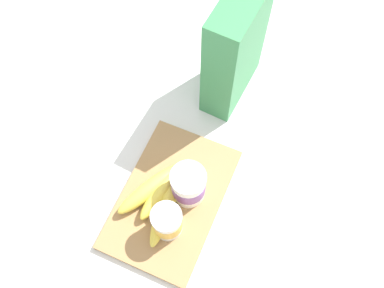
{
  "coord_description": "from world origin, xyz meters",
  "views": [
    {
      "loc": [
        0.25,
        0.16,
        0.9
      ],
      "look_at": [
        -0.11,
        0.0,
        0.06
      ],
      "focal_mm": 39.88,
      "sensor_mm": 36.0,
      "label": 1
    }
  ],
  "objects": [
    {
      "name": "yogurt_cup_front",
      "position": [
        -0.03,
        0.03,
        0.06
      ],
      "size": [
        0.07,
        0.07,
        0.09
      ],
      "color": "white",
      "rests_on": "cutting_board"
    },
    {
      "name": "ground_plane",
      "position": [
        0.0,
        0.0,
        0.0
      ],
      "size": [
        2.4,
        2.4,
        0.0
      ],
      "primitive_type": "plane",
      "color": "silver"
    },
    {
      "name": "cutting_board",
      "position": [
        0.0,
        0.0,
        0.01
      ],
      "size": [
        0.33,
        0.21,
        0.01
      ],
      "primitive_type": "cube",
      "color": "#A37A4C",
      "rests_on": "ground_plane"
    },
    {
      "name": "yogurt_cup_back",
      "position": [
        0.06,
        0.02,
        0.06
      ],
      "size": [
        0.06,
        0.06,
        0.09
      ],
      "color": "white",
      "rests_on": "cutting_board"
    },
    {
      "name": "banana_bunch",
      "position": [
        0.01,
        -0.02,
        0.03
      ],
      "size": [
        0.2,
        0.13,
        0.04
      ],
      "color": "yellow",
      "rests_on": "cutting_board"
    },
    {
      "name": "cereal_box",
      "position": [
        -0.33,
        0.01,
        0.15
      ],
      "size": [
        0.19,
        0.09,
        0.3
      ],
      "primitive_type": "cube",
      "rotation": [
        0.0,
        0.0,
        3.07
      ],
      "color": "#38844C",
      "rests_on": "ground_plane"
    }
  ]
}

